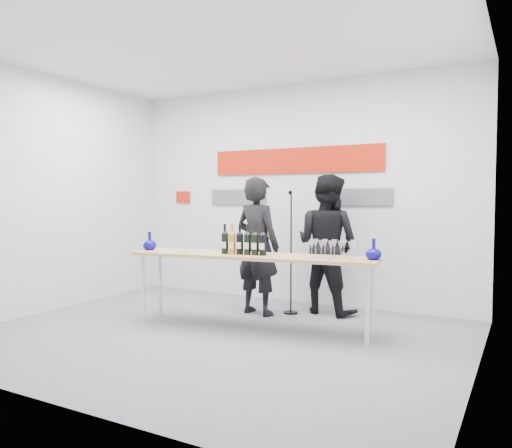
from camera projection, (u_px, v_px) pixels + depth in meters
The scene contains 12 objects.
ground at pixel (216, 335), 5.21m from camera, with size 5.00×5.00×0.00m, color slate.
back_wall at pixel (295, 193), 6.88m from camera, with size 5.00×0.04×3.00m, color silver.
signage at pixel (290, 171), 6.87m from camera, with size 3.38×0.02×0.79m.
tasting_table at pixel (252, 260), 5.43m from camera, with size 2.79×0.90×0.82m.
wine_bottles at pixel (244, 239), 5.41m from camera, with size 0.53×0.14×0.33m.
decanter_left at pixel (150, 241), 5.90m from camera, with size 0.16×0.16×0.21m, color #0C0678, non-canonical shape.
decanter_right at pixel (374, 249), 4.95m from camera, with size 0.16×0.16×0.21m, color #0C0678, non-canonical shape.
glasses_left at pixel (185, 244), 5.72m from camera, with size 0.18×0.24×0.18m.
glasses_right at pixel (333, 249), 5.10m from camera, with size 0.48×0.27×0.18m.
presenter_left at pixel (257, 246), 6.13m from camera, with size 0.62×0.41×1.69m, color black.
presenter_right at pixel (327, 244), 6.22m from camera, with size 0.84×0.65×1.73m, color black.
mic_stand at pixel (291, 276), 6.18m from camera, with size 0.18×0.18×1.53m.
Camera 1 is at (2.84, -4.31, 1.44)m, focal length 35.00 mm.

